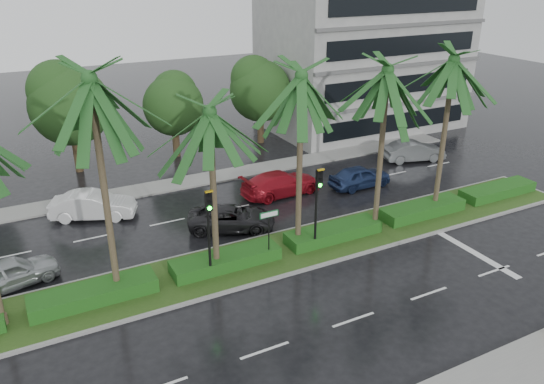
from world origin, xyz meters
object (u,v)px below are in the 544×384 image
street_sign (269,224)px  car_white (93,205)px  car_silver (11,273)px  car_darkgrey (231,218)px  car_red (281,183)px  car_grey (414,151)px  signal_median_left (209,221)px  car_blue (360,176)px

street_sign → car_white: size_ratio=0.56×
car_silver → car_darkgrey: bearing=-99.5°
car_red → car_grey: car_red is taller
car_silver → car_grey: (26.88, 4.50, 0.05)m
street_sign → car_white: street_sign is taller
car_white → car_red: 11.07m
car_silver → car_darkgrey: (10.84, 0.63, -0.04)m
signal_median_left → car_red: 10.60m
car_white → car_red: bearing=-77.4°
car_silver → car_grey: bearing=-93.3°
car_red → signal_median_left: bearing=130.7°
car_silver → car_white: car_white is taller
car_red → car_white: bearing=76.3°
street_sign → car_red: (4.43, 7.04, -1.39)m
car_grey → car_blue: bearing=124.9°
car_silver → car_grey: car_grey is taller
signal_median_left → car_red: size_ratio=0.86×
car_red → car_grey: size_ratio=1.14×
car_silver → car_red: bearing=-89.9°
street_sign → car_silver: street_sign is taller
car_grey → car_darkgrey: bearing=119.2°
car_blue → car_darkgrey: bearing=98.6°
signal_median_left → car_grey: (18.91, 8.21, -2.26)m
street_sign → car_blue: street_sign is taller
car_red → car_blue: bearing=-107.5°
street_sign → car_blue: (9.50, 5.78, -1.42)m
car_darkgrey → car_white: bearing=77.5°
car_blue → signal_median_left: bearing=114.5°
car_darkgrey → car_blue: (9.64, 1.63, 0.06)m
car_silver → car_white: (4.50, 5.48, 0.08)m
signal_median_left → car_white: signal_median_left is taller
car_darkgrey → car_grey: (16.04, 3.87, 0.09)m
signal_median_left → car_silver: (-7.97, 3.70, -2.31)m
car_darkgrey → car_red: car_red is taller
street_sign → car_darkgrey: street_sign is taller
street_sign → car_grey: (15.91, 8.02, -1.39)m
signal_median_left → car_white: size_ratio=0.94×
car_white → car_blue: (15.97, -3.21, -0.06)m
street_sign → car_darkgrey: size_ratio=0.56×
car_silver → car_white: 7.09m
car_white → car_grey: 22.40m
car_silver → car_blue: size_ratio=0.98×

